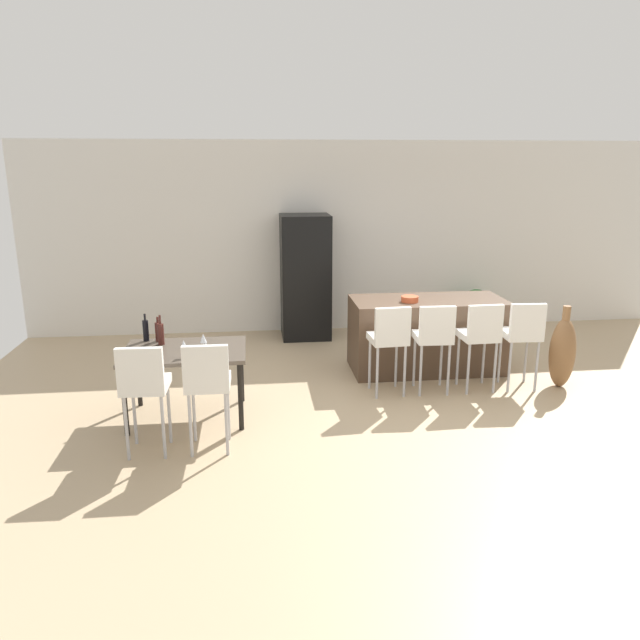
% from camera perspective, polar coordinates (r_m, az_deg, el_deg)
% --- Properties ---
extents(ground_plane, '(10.00, 10.00, 0.00)m').
position_cam_1_polar(ground_plane, '(6.84, 7.44, -7.46)').
color(ground_plane, tan).
extents(back_wall, '(10.00, 0.12, 2.90)m').
position_cam_1_polar(back_wall, '(9.40, 3.22, 7.91)').
color(back_wall, silver).
rests_on(back_wall, ground_plane).
extents(kitchen_island, '(1.91, 0.84, 0.92)m').
position_cam_1_polar(kitchen_island, '(7.71, 10.16, -1.37)').
color(kitchen_island, '#4C3828').
rests_on(kitchen_island, ground_plane).
extents(bar_chair_left, '(0.43, 0.43, 1.05)m').
position_cam_1_polar(bar_chair_left, '(6.73, 6.64, -1.52)').
color(bar_chair_left, white).
rests_on(bar_chair_left, ground_plane).
extents(bar_chair_middle, '(0.42, 0.42, 1.05)m').
position_cam_1_polar(bar_chair_middle, '(6.86, 10.83, -1.37)').
color(bar_chair_middle, white).
rests_on(bar_chair_middle, ground_plane).
extents(bar_chair_right, '(0.41, 0.41, 1.05)m').
position_cam_1_polar(bar_chair_right, '(7.04, 15.06, -1.20)').
color(bar_chair_right, white).
rests_on(bar_chair_right, ground_plane).
extents(bar_chair_far, '(0.42, 0.42, 1.05)m').
position_cam_1_polar(bar_chair_far, '(7.24, 18.78, -1.05)').
color(bar_chair_far, white).
rests_on(bar_chair_far, ground_plane).
extents(dining_table, '(1.23, 0.86, 0.74)m').
position_cam_1_polar(dining_table, '(6.25, -12.74, -3.39)').
color(dining_table, '#4C4238').
rests_on(dining_table, ground_plane).
extents(dining_chair_near, '(0.41, 0.41, 1.05)m').
position_cam_1_polar(dining_chair_near, '(5.53, -16.45, -5.71)').
color(dining_chair_near, white).
rests_on(dining_chair_near, ground_plane).
extents(dining_chair_far, '(0.40, 0.40, 1.05)m').
position_cam_1_polar(dining_chair_far, '(5.46, -10.70, -5.61)').
color(dining_chair_far, white).
rests_on(dining_chair_far, ground_plane).
extents(wine_bottle_middle, '(0.06, 0.06, 0.30)m').
position_cam_1_polar(wine_bottle_middle, '(6.59, -16.29, -0.93)').
color(wine_bottle_middle, black).
rests_on(wine_bottle_middle, dining_table).
extents(wine_bottle_far, '(0.07, 0.07, 0.32)m').
position_cam_1_polar(wine_bottle_far, '(6.42, -14.95, -1.26)').
color(wine_bottle_far, '#471E19').
rests_on(wine_bottle_far, dining_table).
extents(wine_bottle_end, '(0.06, 0.06, 0.27)m').
position_cam_1_polar(wine_bottle_end, '(6.55, -15.17, -1.06)').
color(wine_bottle_end, '#471E19').
rests_on(wine_bottle_end, dining_table).
extents(wine_glass_left, '(0.07, 0.07, 0.17)m').
position_cam_1_polar(wine_glass_left, '(6.12, -11.07, -1.75)').
color(wine_glass_left, silver).
rests_on(wine_glass_left, dining_table).
extents(wine_glass_right, '(0.07, 0.07, 0.17)m').
position_cam_1_polar(wine_glass_right, '(5.85, -10.83, -2.51)').
color(wine_glass_right, silver).
rests_on(wine_glass_right, dining_table).
extents(wine_glass_near, '(0.07, 0.07, 0.17)m').
position_cam_1_polar(wine_glass_near, '(5.94, -12.86, -2.36)').
color(wine_glass_near, silver).
rests_on(wine_glass_near, dining_table).
extents(refrigerator, '(0.72, 0.68, 1.84)m').
position_cam_1_polar(refrigerator, '(8.95, -1.41, 4.14)').
color(refrigerator, black).
rests_on(refrigerator, ground_plane).
extents(fruit_bowl, '(0.21, 0.21, 0.07)m').
position_cam_1_polar(fruit_bowl, '(7.41, 8.56, 2.00)').
color(fruit_bowl, '#C6512D').
rests_on(fruit_bowl, kitchen_island).
extents(floor_vase, '(0.30, 0.30, 0.98)m').
position_cam_1_polar(floor_vase, '(7.56, 22.11, -2.87)').
color(floor_vase, brown).
rests_on(floor_vase, ground_plane).
extents(potted_plant, '(0.47, 0.47, 0.66)m').
position_cam_1_polar(potted_plant, '(9.66, 14.65, 1.28)').
color(potted_plant, beige).
rests_on(potted_plant, ground_plane).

